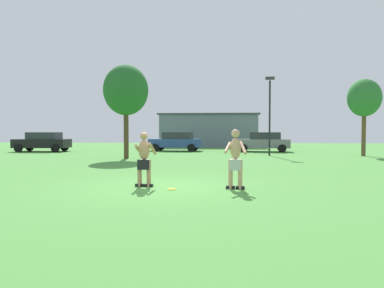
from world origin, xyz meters
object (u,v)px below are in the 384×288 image
Objects in this scene: tree_left_field at (364,98)px; car_blue_mid_lot at (176,141)px; frisbee at (172,189)px; player_near at (235,158)px; tree_right_field at (126,91)px; car_black_near_post at (43,142)px; player_in_black at (144,158)px; car_gray_far_end at (263,142)px; lamp_post at (270,107)px.

car_blue_mid_lot is at bearing 158.49° from tree_left_field.
frisbee is at bearing -83.76° from car_blue_mid_lot.
car_blue_mid_lot reaches higher than frisbee.
tree_right_field is (-6.09, 11.21, 3.23)m from player_near.
car_black_near_post is 24.47m from tree_left_field.
player_near reaches higher than frisbee.
player_in_black reaches higher than frisbee.
car_blue_mid_lot is at bearing 96.24° from frisbee.
car_gray_far_end is 0.79× the size of tree_right_field.
tree_left_field reaches higher than player_near.
tree_right_field is at bearing -161.71° from lamp_post.
tree_right_field is at bearing 107.16° from player_in_black.
tree_right_field reaches higher than car_black_near_post.
tree_right_field reaches higher than player_near.
lamp_post is at bearing -37.26° from car_blue_mid_lot.
car_black_near_post is 0.97× the size of car_gray_far_end.
frisbee is 0.05× the size of tree_right_field.
lamp_post is 6.27m from tree_left_field.
tree_right_field is at bearing -139.88° from car_gray_far_end.
tree_left_field is (13.24, -5.22, 3.03)m from car_blue_mid_lot.
frisbee is 19.88m from car_blue_mid_lot.
player_in_black is 0.32× the size of tree_left_field.
car_gray_far_end is (17.98, 1.18, 0.00)m from car_black_near_post.
car_blue_mid_lot is at bearing 142.74° from lamp_post.
player_in_black reaches higher than car_blue_mid_lot.
car_blue_mid_lot is at bearing 93.76° from player_in_black.
tree_right_field reaches higher than car_gray_far_end.
lamp_post is at bearing -179.03° from tree_left_field.
lamp_post reaches higher than car_gray_far_end.
lamp_post is (-0.19, -4.83, 2.48)m from car_gray_far_end.
tree_right_field is at bearing 118.53° from player_near.
tree_left_field reaches higher than car_blue_mid_lot.
car_black_near_post is 0.76× the size of tree_right_field.
tree_right_field is (8.67, -6.66, 3.32)m from car_black_near_post.
lamp_post is at bearing 67.68° from player_in_black.
tree_right_field is at bearing -168.52° from tree_left_field.
frisbee is at bearing -127.35° from tree_left_field.
car_gray_far_end is at bearing 75.34° from frisbee.
player_near is 13.16m from tree_right_field.
tree_right_field is at bearing 110.54° from frisbee.
car_gray_far_end is at bearing 142.01° from tree_left_field.
frisbee is 12.86m from tree_right_field.
car_gray_far_end is 0.84× the size of lamp_post.
player_near is at bearing -78.50° from car_blue_mid_lot.
tree_left_field is at bearing 57.10° from player_near.
player_in_black is at bearing -86.24° from car_blue_mid_lot.
car_gray_far_end is at bearing 87.70° from lamp_post.
lamp_post reaches higher than car_black_near_post.
car_blue_mid_lot is at bearing 101.50° from player_near.
player_in_black is 11.92m from tree_right_field.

